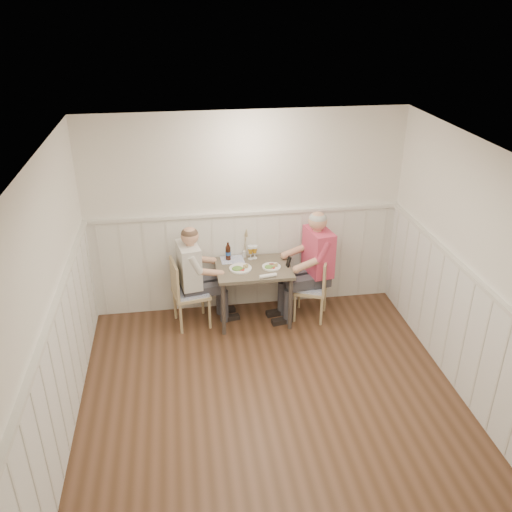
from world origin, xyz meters
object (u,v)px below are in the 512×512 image
Objects in this scene: diner_cream at (193,283)px; chair_left at (187,291)px; dining_table at (254,274)px; grass_vase at (244,244)px; beer_bottle at (228,252)px; chair_right at (315,286)px; man_in_pink at (314,272)px.

chair_left is at bearing -159.14° from diner_cream.
diner_cream is at bearing 177.67° from dining_table.
grass_vase is (0.77, 0.30, 0.45)m from chair_left.
dining_table is 0.76m from diner_cream.
chair_left is at bearing -155.45° from beer_bottle.
beer_bottle is at bearing 163.37° from chair_right.
chair_right is 3.53× the size of beer_bottle.
grass_vase is at bearing 12.34° from beer_bottle.
grass_vase reaches higher than chair_left.
chair_right is 0.94× the size of chair_left.
beer_bottle is (-1.07, 0.23, 0.25)m from man_in_pink.
diner_cream is at bearing -158.60° from grass_vase.
dining_table is 0.43m from beer_bottle.
grass_vase is at bearing 162.31° from man_in_pink.
chair_right is 1.04m from grass_vase.
dining_table is 0.80m from chair_right.
man_in_pink is (0.01, 0.09, 0.15)m from chair_right.
man_in_pink is at bearing -17.69° from grass_vase.
chair_right is 1.18m from beer_bottle.
chair_left is 2.19× the size of grass_vase.
man_in_pink is 1.13m from beer_bottle.
dining_table is 3.87× the size of beer_bottle.
man_in_pink is 1.54m from diner_cream.
dining_table is 0.69× the size of diner_cream.
dining_table is at bearing -40.54° from beer_bottle.
man_in_pink reaches higher than dining_table.
chair_right reaches higher than dining_table.
chair_right is at bearing -3.79° from diner_cream.
dining_table is 1.03× the size of chair_left.
grass_vase reaches higher than dining_table.
diner_cream is 5.59× the size of beer_bottle.
diner_cream is 0.59m from beer_bottle.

